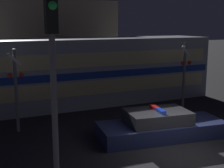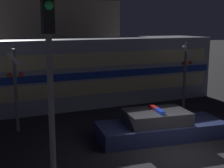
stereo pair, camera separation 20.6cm
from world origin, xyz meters
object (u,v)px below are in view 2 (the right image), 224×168
police_car (160,126)px  crossing_signal_near (185,73)px  traffic_light_corner (50,69)px  train (77,72)px

police_car → crossing_signal_near: (3.58, 3.25, 1.46)m
crossing_signal_near → traffic_light_corner: 9.78m
train → police_car: size_ratio=3.03×
crossing_signal_near → train: bearing=147.7°
police_car → crossing_signal_near: size_ratio=1.51×
train → police_car: (1.34, -6.36, -1.37)m
police_car → train: bearing=109.4°
crossing_signal_near → traffic_light_corner: bearing=-148.2°
train → traffic_light_corner: traffic_light_corner is taller
train → crossing_signal_near: (4.91, -3.11, 0.09)m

